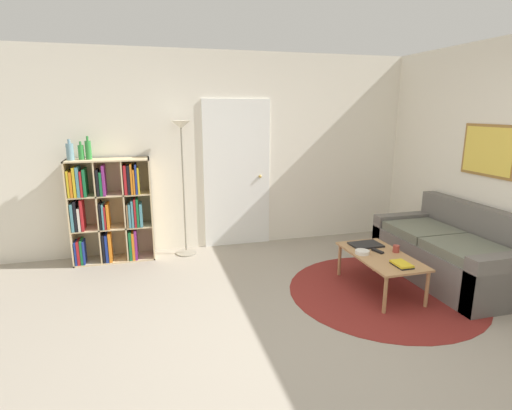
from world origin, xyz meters
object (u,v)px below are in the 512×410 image
coffee_table (381,258)px  bottle_right (88,150)px  bottle_left (70,151)px  bottle_middle (81,152)px  floor_lamp (182,150)px  bookshelf (110,210)px  bowl (362,252)px  cup (396,249)px  couch (452,254)px  laptop (366,245)px

coffee_table → bottle_right: bottle_right is taller
bottle_left → bottle_middle: 0.12m
floor_lamp → bottle_middle: floor_lamp is taller
bookshelf → bowl: bookshelf is taller
floor_lamp → cup: (2.05, -1.61, -0.94)m
couch → laptop: 0.99m
bottle_right → coffee_table: bearing=-29.7°
coffee_table → laptop: 0.30m
bottle_right → laptop: bearing=-25.1°
cup → bottle_right: 3.68m
laptop → cup: size_ratio=4.50×
couch → bottle_middle: size_ratio=7.89×
bookshelf → cup: (2.96, -1.64, -0.22)m
coffee_table → bottle_left: size_ratio=4.10×
floor_lamp → coffee_table: size_ratio=1.74×
cup → bottle_left: bottle_left is taller
bottle_middle → bottle_right: (0.08, 0.00, 0.03)m
laptop → bottle_left: size_ratio=1.40×
bookshelf → bottle_left: size_ratio=5.27×
couch → bottle_right: 4.36m
bowl → bottle_right: bearing=150.0°
bookshelf → bottle_middle: size_ratio=5.99×
floor_lamp → bottle_middle: (-1.17, 0.04, 0.00)m
bottle_middle → bookshelf: bearing=-2.7°
cup → bottle_middle: 3.74m
couch → bowl: bearing=178.7°
bookshelf → bowl: bearing=-31.5°
coffee_table → bowl: bearing=155.8°
floor_lamp → laptop: (1.85, -1.34, -0.97)m
bookshelf → bottle_right: size_ratio=4.67×
couch → coffee_table: size_ratio=1.69×
bookshelf → bowl: 3.05m
floor_lamp → coffee_table: 2.67m
bowl → bottle_left: size_ratio=0.61×
cup → bottle_middle: (-3.22, 1.65, 0.94)m
laptop → coffee_table: bearing=-90.0°
floor_lamp → laptop: 2.48m
floor_lamp → bookshelf: bearing=178.5°
floor_lamp → bottle_right: size_ratio=6.31×
bowl → bottle_left: bottle_left is taller
couch → laptop: size_ratio=4.96×
laptop → bowl: 0.28m
bowl → bottle_middle: (-2.85, 1.60, 0.96)m
laptop → bottle_left: (-3.14, 1.35, 0.98)m
laptop → bottle_middle: (-3.03, 1.38, 0.97)m
coffee_table → bottle_middle: (-3.03, 1.68, 1.02)m
bottle_left → bookshelf: bearing=1.6°
floor_lamp → cup: bearing=-38.2°
cup → couch: bearing=1.9°
bowl → bottle_right: bottle_right is taller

